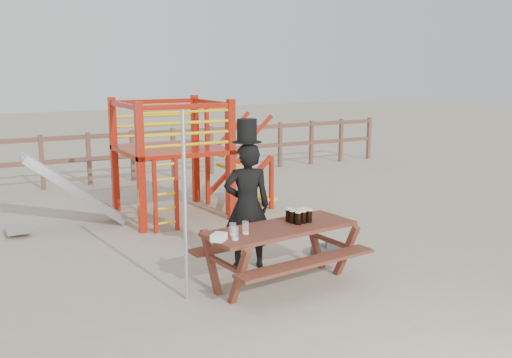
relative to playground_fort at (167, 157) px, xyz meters
name	(u,v)px	position (x,y,z in m)	size (l,w,h in m)	color
ground	(259,282)	(-0.12, -3.58, -1.07)	(60.00, 60.00, 0.00)	tan
back_fence	(111,152)	(-0.12, 3.42, -0.34)	(15.09, 0.09, 1.20)	brown
playground_fort	(167,157)	(0.00, 0.00, 0.00)	(4.71, 1.84, 2.10)	#A91C0B
picnic_table	(281,248)	(0.08, -3.76, -0.61)	(2.01, 1.49, 0.73)	brown
man_with_hat	(247,202)	(0.00, -3.03, -0.19)	(0.71, 0.58, 1.98)	black
metal_pole	(185,208)	(-1.12, -3.67, 0.02)	(0.05, 0.05, 2.17)	#B2B2B7
parasol_base	(327,252)	(1.22, -3.15, -1.02)	(0.48, 0.48, 0.20)	#3D3D42
paper_bag	(219,237)	(-0.82, -3.92, -0.30)	(0.18, 0.14, 0.08)	white
stout_pints	(299,216)	(0.38, -3.70, -0.26)	(0.29, 0.26, 0.17)	black
empty_glasses	(238,231)	(-0.56, -3.88, -0.27)	(0.29, 0.24, 0.15)	silver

